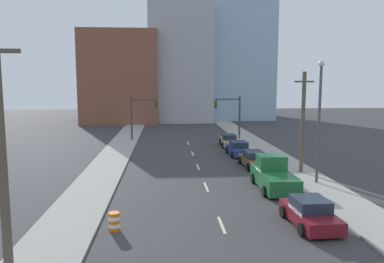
% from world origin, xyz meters
% --- Properties ---
extents(sidewalk_left, '(3.35, 92.50, 0.12)m').
position_xyz_m(sidewalk_left, '(-8.12, 46.25, 0.06)').
color(sidewalk_left, '#9E9B93').
rests_on(sidewalk_left, ground).
extents(sidewalk_right, '(3.35, 92.50, 0.12)m').
position_xyz_m(sidewalk_right, '(8.12, 46.25, 0.06)').
color(sidewalk_right, '#9E9B93').
rests_on(sidewalk_right, ground).
extents(lane_stripe_at_9m, '(0.16, 2.40, 0.01)m').
position_xyz_m(lane_stripe_at_9m, '(0.00, 9.48, 0.00)').
color(lane_stripe_at_9m, beige).
rests_on(lane_stripe_at_9m, ground).
extents(lane_stripe_at_17m, '(0.16, 2.40, 0.01)m').
position_xyz_m(lane_stripe_at_17m, '(0.00, 16.78, 0.00)').
color(lane_stripe_at_17m, beige).
rests_on(lane_stripe_at_17m, ground).
extents(lane_stripe_at_23m, '(0.16, 2.40, 0.01)m').
position_xyz_m(lane_stripe_at_23m, '(0.00, 23.32, 0.00)').
color(lane_stripe_at_23m, beige).
rests_on(lane_stripe_at_23m, ground).
extents(lane_stripe_at_30m, '(0.16, 2.40, 0.01)m').
position_xyz_m(lane_stripe_at_30m, '(0.00, 29.73, 0.00)').
color(lane_stripe_at_30m, beige).
rests_on(lane_stripe_at_30m, ground).
extents(lane_stripe_at_37m, '(0.16, 2.40, 0.01)m').
position_xyz_m(lane_stripe_at_37m, '(0.00, 36.64, 0.00)').
color(lane_stripe_at_37m, beige).
rests_on(lane_stripe_at_37m, ground).
extents(building_brick_left, '(14.00, 16.00, 16.96)m').
position_xyz_m(building_brick_left, '(-11.10, 65.33, 8.48)').
color(building_brick_left, brown).
rests_on(building_brick_left, ground).
extents(building_office_center, '(12.00, 20.00, 22.40)m').
position_xyz_m(building_office_center, '(0.20, 69.33, 11.20)').
color(building_office_center, '#A8A8AD').
rests_on(building_office_center, ground).
extents(building_glass_right, '(13.00, 20.00, 30.39)m').
position_xyz_m(building_glass_right, '(12.72, 73.33, 15.19)').
color(building_glass_right, '#99B7CC').
rests_on(building_glass_right, ground).
extents(traffic_signal_left, '(3.51, 0.35, 5.74)m').
position_xyz_m(traffic_signal_left, '(-6.23, 39.58, 3.68)').
color(traffic_signal_left, '#38383D').
rests_on(traffic_signal_left, ground).
extents(traffic_signal_right, '(3.51, 0.35, 5.74)m').
position_xyz_m(traffic_signal_right, '(6.01, 39.58, 3.68)').
color(traffic_signal_right, '#38383D').
rests_on(traffic_signal_right, ground).
extents(utility_pole_left_near, '(1.60, 0.32, 9.27)m').
position_xyz_m(utility_pole_left_near, '(-8.41, 3.41, 4.76)').
color(utility_pole_left_near, brown).
rests_on(utility_pole_left_near, ground).
extents(utility_pole_right_mid, '(1.60, 0.32, 8.36)m').
position_xyz_m(utility_pole_right_mid, '(8.32, 20.30, 4.30)').
color(utility_pole_right_mid, brown).
rests_on(utility_pole_right_mid, ground).
extents(traffic_barrel, '(0.56, 0.56, 0.95)m').
position_xyz_m(traffic_barrel, '(-5.55, 9.11, 0.47)').
color(traffic_barrel, orange).
rests_on(traffic_barrel, ground).
extents(street_lamp, '(0.44, 0.44, 9.07)m').
position_xyz_m(street_lamp, '(8.26, 16.98, 5.21)').
color(street_lamp, '#4C4C51').
rests_on(street_lamp, ground).
extents(sedan_maroon, '(2.29, 4.29, 1.47)m').
position_xyz_m(sedan_maroon, '(4.61, 9.06, 0.67)').
color(sedan_maroon, maroon).
rests_on(sedan_maroon, ground).
extents(pickup_truck_green, '(2.52, 5.55, 2.28)m').
position_xyz_m(pickup_truck_green, '(4.73, 16.06, 0.92)').
color(pickup_truck_green, '#1E6033').
rests_on(pickup_truck_green, ground).
extents(sedan_brown, '(2.21, 4.63, 1.44)m').
position_xyz_m(sedan_brown, '(4.98, 22.96, 0.66)').
color(sedan_brown, brown).
rests_on(sedan_brown, ground).
extents(sedan_blue, '(2.17, 4.59, 1.46)m').
position_xyz_m(sedan_blue, '(4.70, 28.47, 0.67)').
color(sedan_blue, navy).
rests_on(sedan_blue, ground).
extents(sedan_tan, '(2.10, 4.37, 1.43)m').
position_xyz_m(sedan_tan, '(4.68, 34.12, 0.66)').
color(sedan_tan, tan).
rests_on(sedan_tan, ground).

